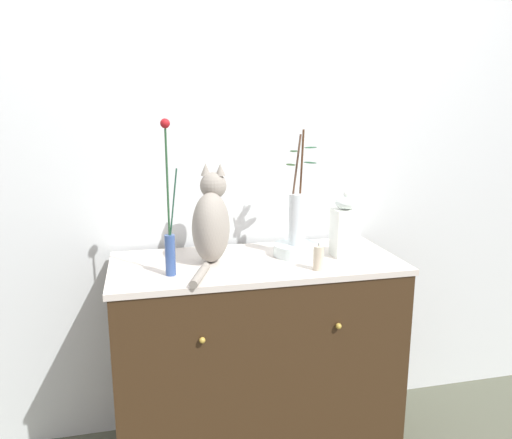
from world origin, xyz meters
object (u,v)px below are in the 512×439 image
at_px(sideboard, 256,360).
at_px(vase_glass_clear, 297,214).
at_px(cat_sitting, 211,222).
at_px(jar_lidded_porcelain, 345,227).
at_px(candle_pillar, 318,258).
at_px(bowl_porcelain, 297,250).
at_px(vase_slim_green, 169,231).

height_order(sideboard, vase_glass_clear, vase_glass_clear).
relative_size(cat_sitting, vase_glass_clear, 0.91).
relative_size(jar_lidded_porcelain, candle_pillar, 2.61).
bearing_deg(candle_pillar, bowl_porcelain, 96.38).
distance_m(cat_sitting, jar_lidded_porcelain, 0.59).
distance_m(sideboard, jar_lidded_porcelain, 0.72).
height_order(vase_slim_green, jar_lidded_porcelain, vase_slim_green).
height_order(sideboard, vase_slim_green, vase_slim_green).
distance_m(bowl_porcelain, vase_glass_clear, 0.16).
height_order(vase_slim_green, vase_glass_clear, vase_slim_green).
distance_m(jar_lidded_porcelain, candle_pillar, 0.25).
bearing_deg(jar_lidded_porcelain, candle_pillar, -137.88).
bearing_deg(jar_lidded_porcelain, cat_sitting, 174.87).
relative_size(bowl_porcelain, vase_glass_clear, 0.41).
distance_m(vase_slim_green, candle_pillar, 0.60).
bearing_deg(sideboard, vase_slim_green, -163.36).
distance_m(sideboard, bowl_porcelain, 0.53).
relative_size(vase_slim_green, candle_pillar, 5.42).
bearing_deg(bowl_porcelain, jar_lidded_porcelain, -14.21).
xyz_separation_m(cat_sitting, candle_pillar, (0.40, -0.21, -0.12)).
relative_size(cat_sitting, jar_lidded_porcelain, 1.58).
xyz_separation_m(sideboard, candle_pillar, (0.22, -0.18, 0.52)).
bearing_deg(bowl_porcelain, candle_pillar, -83.62).
bearing_deg(bowl_porcelain, vase_glass_clear, 41.74).
bearing_deg(vase_glass_clear, sideboard, -169.84).
bearing_deg(cat_sitting, vase_slim_green, -141.56).
relative_size(vase_slim_green, bowl_porcelain, 2.94).
xyz_separation_m(cat_sitting, bowl_porcelain, (0.38, -0.00, -0.14)).
xyz_separation_m(vase_glass_clear, candle_pillar, (0.02, -0.21, -0.14)).
bearing_deg(sideboard, vase_glass_clear, 10.16).
bearing_deg(candle_pillar, cat_sitting, 151.90).
relative_size(sideboard, vase_slim_green, 2.04).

